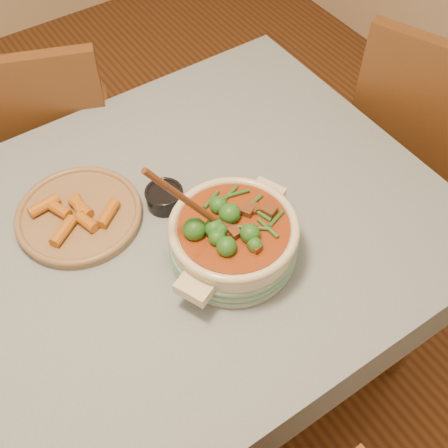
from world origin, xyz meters
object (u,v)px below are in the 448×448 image
Objects in this scene: chair_far at (47,140)px; chair_right at (426,139)px; dining_table at (126,276)px; stew_casserole at (233,237)px; fried_plate at (79,214)px; condiment_bowl at (164,197)px.

chair_far is 1.28m from chair_right.
dining_table is 0.32m from stew_casserole.
stew_casserole is (0.23, -0.15, 0.17)m from dining_table.
fried_plate is 0.44× the size of chair_far.
chair_right is at bearing -0.79° from dining_table.
chair_far is at bearing 80.96° from fried_plate.
condiment_bowl is 0.12× the size of chair_far.
dining_table is at bearing 66.53° from chair_right.
chair_right reaches higher than chair_far.
stew_casserole is 0.93× the size of fried_plate.
stew_casserole is 0.94m from chair_far.
stew_casserole is at bearing -34.02° from dining_table.
chair_far is at bearing 32.41° from chair_right.
dining_table is 1.69× the size of chair_right.
dining_table is 0.73m from chair_far.
stew_casserole is at bearing -77.05° from condiment_bowl.
stew_casserole reaches higher than dining_table.
chair_far is (-0.12, 0.64, -0.25)m from condiment_bowl.
chair_far is at bearing 100.25° from condiment_bowl.
dining_table is at bearing 106.70° from chair_far.
chair_right reaches higher than condiment_bowl.
condiment_bowl is 0.27× the size of fried_plate.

